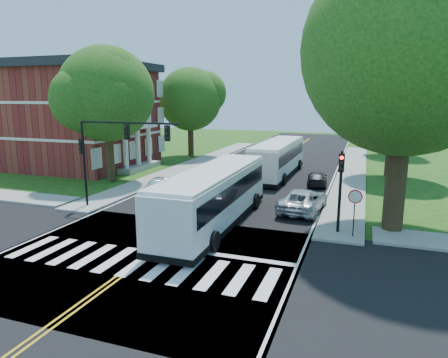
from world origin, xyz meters
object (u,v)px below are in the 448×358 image
at_px(signal_ne, 341,181).
at_px(hatchback, 166,186).
at_px(signal_nw, 113,144).
at_px(dark_sedan, 317,178).
at_px(bus_lead, 214,196).
at_px(suv, 303,200).
at_px(bus_follow, 278,158).

distance_m(signal_ne, hatchback, 13.96).
distance_m(signal_nw, dark_sedan, 17.17).
height_order(signal_ne, bus_lead, signal_ne).
bearing_deg(suv, bus_lead, 50.65).
relative_size(bus_lead, hatchback, 3.02).
bearing_deg(signal_nw, bus_follow, 63.33).
bearing_deg(dark_sedan, bus_follow, -42.14).
xyz_separation_m(signal_nw, bus_lead, (7.17, -0.67, -2.64)).
bearing_deg(hatchback, dark_sedan, -143.37).
xyz_separation_m(signal_ne, suv, (-2.45, 3.87, -2.22)).
bearing_deg(signal_ne, dark_sedan, 101.65).
distance_m(signal_ne, suv, 5.10).
distance_m(signal_nw, bus_follow, 17.08).
relative_size(bus_lead, suv, 2.42).
bearing_deg(signal_nw, signal_ne, 0.05).
bearing_deg(signal_ne, bus_lead, -174.34).
relative_size(bus_lead, bus_follow, 1.02).
relative_size(bus_follow, suv, 2.38).
relative_size(signal_nw, suv, 1.36).
height_order(hatchback, dark_sedan, hatchback).
distance_m(signal_nw, signal_ne, 14.13).
xyz_separation_m(bus_follow, dark_sedan, (3.99, -2.96, -1.13)).
distance_m(bus_follow, hatchback, 12.09).
relative_size(signal_ne, suv, 0.84).
bearing_deg(dark_sedan, signal_ne, 96.03).
xyz_separation_m(signal_nw, suv, (11.60, 3.88, -3.64)).
height_order(signal_nw, bus_lead, signal_nw).
distance_m(bus_follow, dark_sedan, 5.09).
distance_m(bus_lead, dark_sedan, 13.57).
xyz_separation_m(bus_lead, hatchback, (-6.00, 5.54, -1.04)).
bearing_deg(bus_follow, dark_sedan, 144.15).
height_order(bus_follow, hatchback, bus_follow).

